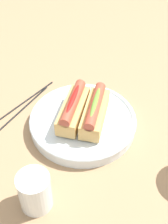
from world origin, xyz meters
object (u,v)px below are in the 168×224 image
(hotdog_back, at_px, (95,111))
(chopstick_far, at_px, (25,101))
(water_glass, at_px, (35,193))
(chopstick_near, at_px, (23,109))
(hotdog_front, at_px, (73,108))
(serving_bowl, at_px, (84,122))

(hotdog_back, distance_m, chopstick_far, 0.23)
(hotdog_back, bearing_deg, water_glass, -2.72)
(chopstick_near, bearing_deg, chopstick_far, -154.17)
(hotdog_back, height_order, water_glass, hotdog_back)
(hotdog_front, xyz_separation_m, chopstick_near, (0.01, -0.15, -0.06))
(serving_bowl, relative_size, chopstick_far, 1.25)
(hotdog_front, xyz_separation_m, hotdog_back, (-0.01, 0.05, 0.00))
(hotdog_front, relative_size, hotdog_back, 1.00)
(chopstick_near, height_order, chopstick_far, same)
(hotdog_front, distance_m, chopstick_far, 0.18)
(hotdog_front, distance_m, water_glass, 0.24)
(water_glass, relative_size, chopstick_far, 0.41)
(water_glass, bearing_deg, chopstick_far, -140.32)
(hotdog_back, xyz_separation_m, water_glass, (0.25, -0.01, -0.02))
(water_glass, distance_m, chopstick_near, 0.30)
(hotdog_front, bearing_deg, hotdog_back, 105.30)
(hotdog_front, height_order, water_glass, hotdog_front)
(serving_bowl, relative_size, hotdog_front, 1.74)
(water_glass, bearing_deg, hotdog_front, -169.96)
(chopstick_near, bearing_deg, hotdog_front, 98.75)
(hotdog_front, height_order, hotdog_back, same)
(hotdog_back, relative_size, chopstick_far, 0.72)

